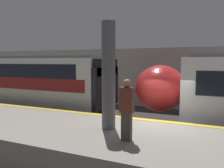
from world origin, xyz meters
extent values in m
plane|color=#33302D|center=(0.00, 0.00, 0.00)|extent=(120.00, 120.00, 0.00)
cube|color=gray|center=(0.00, -1.97, 0.50)|extent=(40.00, 3.93, 1.00)
cube|color=gold|center=(0.00, -0.15, 1.01)|extent=(40.00, 0.30, 0.01)
cube|color=#9E998E|center=(0.00, 6.89, 2.09)|extent=(50.00, 0.15, 4.19)
cylinder|color=#56565B|center=(-1.33, -1.70, 2.78)|extent=(0.45, 0.45, 3.57)
ellipsoid|color=red|center=(-0.39, 2.51, 1.94)|extent=(2.42, 2.80, 2.30)
sphere|color=#F2EFCC|center=(-1.34, 2.51, 1.53)|extent=(0.20, 0.20, 0.20)
cube|color=black|center=(-3.34, 2.51, 1.86)|extent=(0.25, 2.99, 2.19)
cube|color=black|center=(-3.34, 2.51, 2.95)|extent=(0.25, 2.68, 0.88)
sphere|color=#EA4C42|center=(-3.18, 1.82, 1.47)|extent=(0.18, 0.18, 0.18)
sphere|color=#EA4C42|center=(-3.18, 3.19, 1.47)|extent=(0.18, 0.18, 0.18)
cube|color=#473D33|center=(-0.39, -2.56, 1.41)|extent=(0.28, 0.20, 0.83)
cube|color=brown|center=(-0.39, -2.56, 2.19)|extent=(0.38, 0.24, 0.72)
sphere|color=#9E7051|center=(-0.39, -2.56, 2.66)|extent=(0.23, 0.23, 0.23)
camera|label=1|loc=(1.60, -8.32, 3.28)|focal=35.00mm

